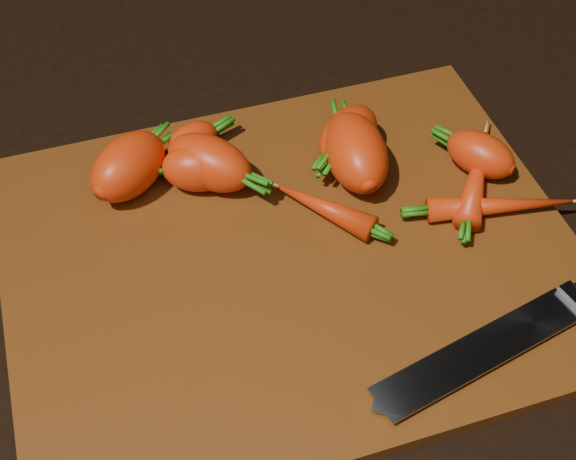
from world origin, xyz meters
name	(u,v)px	position (x,y,z in m)	size (l,w,h in m)	color
ground	(291,263)	(0.00, 0.00, -0.01)	(2.00, 2.00, 0.01)	black
cutting_board	(291,256)	(0.00, 0.00, 0.01)	(0.50, 0.40, 0.01)	#70340C
carrot_0	(128,166)	(-0.12, 0.12, 0.04)	(0.09, 0.05, 0.05)	#F1380B
carrot_1	(199,167)	(-0.06, 0.10, 0.04)	(0.07, 0.05, 0.05)	#F1380B
carrot_2	(209,162)	(-0.05, 0.11, 0.04)	(0.09, 0.05, 0.05)	#F1380B
carrot_3	(355,152)	(0.09, 0.07, 0.04)	(0.10, 0.06, 0.06)	#F1380B
carrot_4	(348,136)	(0.09, 0.10, 0.04)	(0.08, 0.05, 0.05)	#F1380B
carrot_5	(193,140)	(-0.05, 0.15, 0.03)	(0.05, 0.03, 0.03)	#F1380B
carrot_6	(480,154)	(0.20, 0.04, 0.03)	(0.07, 0.04, 0.04)	#F1380B
carrot_7	(476,176)	(0.19, 0.02, 0.02)	(0.12, 0.03, 0.03)	#F1380B
carrot_8	(500,206)	(0.20, -0.02, 0.02)	(0.13, 0.02, 0.02)	#F1380B
carrot_9	(324,208)	(0.04, 0.03, 0.02)	(0.10, 0.03, 0.03)	#F1380B
knife	(498,342)	(0.13, -0.15, 0.02)	(0.31, 0.09, 0.02)	gray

